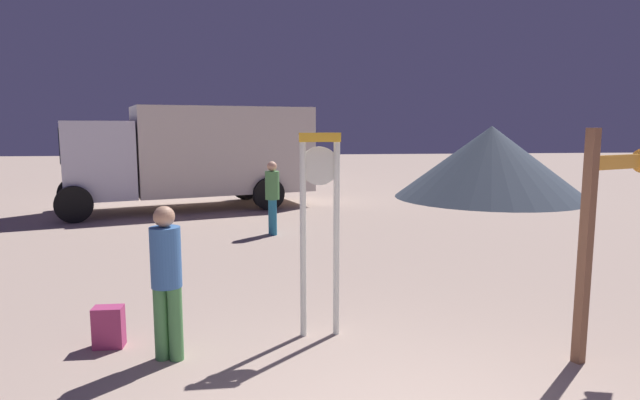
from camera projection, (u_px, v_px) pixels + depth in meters
standing_clock at (320, 213)px, 5.95m from camera, size 0.46×0.11×2.29m
arrow_sign at (611, 207)px, 5.36m from camera, size 1.05×0.54×2.34m
person_near_clock at (166, 275)px, 5.36m from camera, size 0.30×0.30×1.58m
backpack at (109, 327)px, 5.77m from camera, size 0.31×0.24×0.45m
person_distant at (272, 194)px, 11.62m from camera, size 0.31×0.31×1.60m
box_truck_near at (197, 153)px, 15.30m from camera, size 7.32×4.41×2.88m
box_truck_far at (205, 143)px, 22.50m from camera, size 6.65×2.46×3.01m
dome_tent at (491, 162)px, 17.52m from camera, size 6.17×6.17×2.35m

